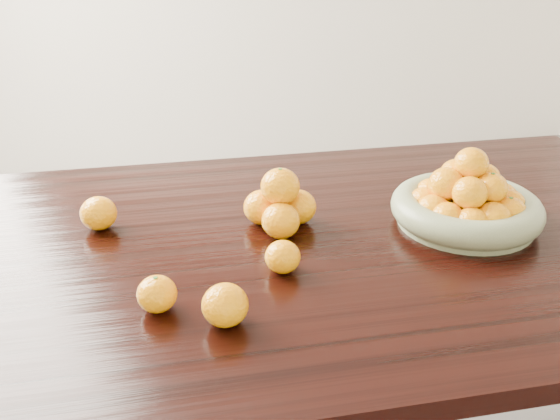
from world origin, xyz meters
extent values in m
cube|color=black|center=(0.00, 0.00, 0.73)|extent=(2.00, 1.00, 0.04)
cube|color=black|center=(0.93, 0.43, 0.35)|extent=(0.08, 0.08, 0.71)
cylinder|color=gray|center=(0.45, 0.00, 0.76)|extent=(0.29, 0.29, 0.01)
torus|color=gray|center=(0.45, 0.00, 0.79)|extent=(0.32, 0.32, 0.06)
ellipsoid|color=#FF9D07|center=(0.54, 0.02, 0.80)|extent=(0.07, 0.07, 0.06)
ellipsoid|color=#FF9D07|center=(0.52, 0.05, 0.80)|extent=(0.07, 0.07, 0.07)
ellipsoid|color=#FF9D07|center=(0.47, 0.08, 0.80)|extent=(0.07, 0.07, 0.06)
ellipsoid|color=#FF9D07|center=(0.43, 0.08, 0.80)|extent=(0.07, 0.07, 0.07)
ellipsoid|color=#FF9D07|center=(0.40, 0.07, 0.80)|extent=(0.07, 0.07, 0.07)
ellipsoid|color=#FF9D07|center=(0.37, 0.03, 0.80)|extent=(0.07, 0.07, 0.06)
ellipsoid|color=#FF9D07|center=(0.37, -0.02, 0.80)|extent=(0.07, 0.07, 0.07)
ellipsoid|color=#FF9D07|center=(0.38, -0.05, 0.80)|extent=(0.07, 0.07, 0.06)
ellipsoid|color=#FF9D07|center=(0.42, -0.09, 0.80)|extent=(0.07, 0.07, 0.06)
ellipsoid|color=#FF9D07|center=(0.47, -0.08, 0.80)|extent=(0.07, 0.07, 0.07)
ellipsoid|color=#FF9D07|center=(0.51, -0.06, 0.80)|extent=(0.07, 0.07, 0.07)
ellipsoid|color=#FF9D07|center=(0.53, -0.03, 0.80)|extent=(0.07, 0.07, 0.07)
ellipsoid|color=#FF9D07|center=(0.46, -0.01, 0.80)|extent=(0.07, 0.07, 0.06)
ellipsoid|color=#FF9D07|center=(0.50, 0.02, 0.84)|extent=(0.07, 0.07, 0.07)
ellipsoid|color=#FF9D07|center=(0.45, 0.05, 0.84)|extent=(0.07, 0.07, 0.07)
ellipsoid|color=#FF9D07|center=(0.40, 0.00, 0.85)|extent=(0.08, 0.08, 0.07)
ellipsoid|color=#FF9D07|center=(0.43, -0.05, 0.85)|extent=(0.07, 0.07, 0.07)
ellipsoid|color=#FF9D07|center=(0.48, -0.04, 0.85)|extent=(0.07, 0.07, 0.06)
ellipsoid|color=#FF9D07|center=(0.45, 0.00, 0.89)|extent=(0.07, 0.07, 0.07)
ellipsoid|color=#FF9D07|center=(0.05, 0.02, 0.79)|extent=(0.08, 0.08, 0.07)
ellipsoid|color=#FF9D07|center=(0.10, 0.08, 0.79)|extent=(0.08, 0.08, 0.07)
ellipsoid|color=#FF9D07|center=(0.02, 0.09, 0.79)|extent=(0.08, 0.08, 0.07)
ellipsoid|color=#FF9D07|center=(0.06, 0.06, 0.84)|extent=(0.08, 0.08, 0.08)
ellipsoid|color=#FF9D07|center=(-0.21, -0.20, 0.78)|extent=(0.07, 0.07, 0.06)
ellipsoid|color=#FF9D07|center=(-0.10, -0.26, 0.79)|extent=(0.08, 0.08, 0.07)
ellipsoid|color=#FF9D07|center=(0.03, -0.12, 0.78)|extent=(0.07, 0.07, 0.06)
ellipsoid|color=#FF9D07|center=(-0.32, 0.13, 0.79)|extent=(0.08, 0.08, 0.07)
camera|label=1|loc=(-0.18, -1.10, 1.35)|focal=40.00mm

